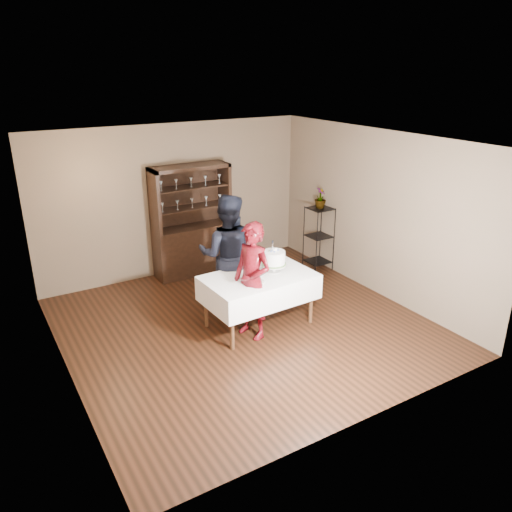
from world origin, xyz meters
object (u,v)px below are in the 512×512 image
object	(u,v)px
china_hutch	(192,238)
cake_table	(259,288)
cake	(274,259)
man	(228,255)
woman	(252,281)
plant_etagere	(319,236)
potted_plant	(320,198)

from	to	relation	value
china_hutch	cake_table	xyz separation A→B (m)	(-0.00, -2.33, -0.06)
china_hutch	cake	world-z (taller)	china_hutch
cake	man	bearing A→B (deg)	123.75
woman	china_hutch	bearing A→B (deg)	156.63
cake_table	cake	size ratio (longest dim) A/B	3.23
china_hutch	plant_etagere	size ratio (longest dim) A/B	1.67
plant_etagere	cake_table	distance (m)	2.45
china_hutch	potted_plant	world-z (taller)	china_hutch
plant_etagere	cake	world-z (taller)	cake
plant_etagere	cake_table	size ratio (longest dim) A/B	0.74
man	woman	bearing A→B (deg)	119.13
cake_table	cake	world-z (taller)	cake
cake	cake_table	bearing A→B (deg)	-175.70
woman	potted_plant	xyz separation A→B (m)	(2.32, 1.50, 0.53)
cake	potted_plant	xyz separation A→B (m)	(1.82, 1.27, 0.38)
woman	cake	distance (m)	0.57
man	potted_plant	world-z (taller)	man
china_hutch	man	world-z (taller)	china_hutch
china_hutch	woman	bearing A→B (deg)	-95.34
cake_table	man	distance (m)	0.75
woman	potted_plant	world-z (taller)	woman
china_hutch	cake_table	distance (m)	2.33
plant_etagere	woman	distance (m)	2.76
china_hutch	potted_plant	bearing A→B (deg)	-26.58
china_hutch	cake_table	size ratio (longest dim) A/B	1.24
woman	plant_etagere	bearing A→B (deg)	104.66
man	potted_plant	xyz separation A→B (m)	(2.24, 0.64, 0.44)
cake_table	potted_plant	distance (m)	2.57
woman	man	distance (m)	0.87
woman	cake	size ratio (longest dim) A/B	3.36
china_hutch	cake_table	world-z (taller)	china_hutch
china_hutch	plant_etagere	world-z (taller)	china_hutch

